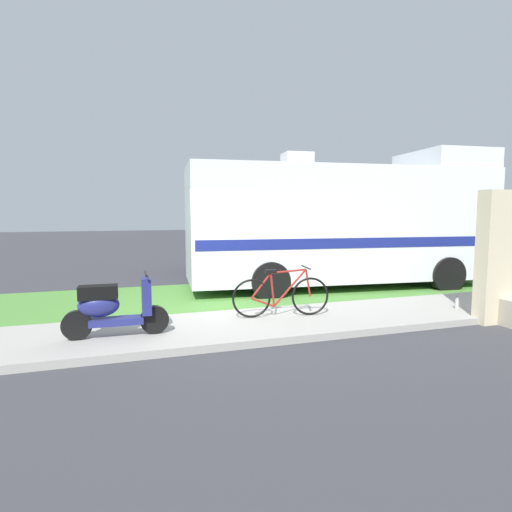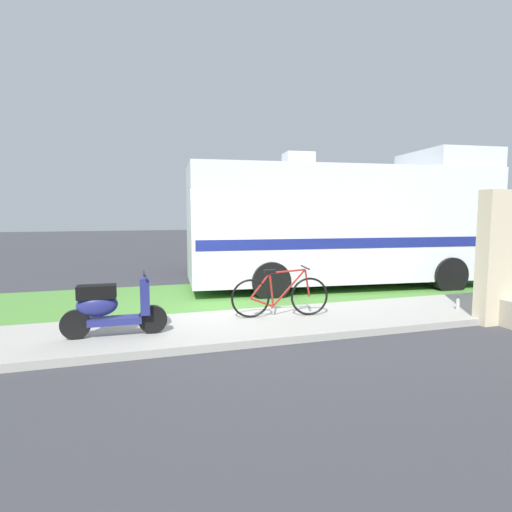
{
  "view_description": "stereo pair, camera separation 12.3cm",
  "coord_description": "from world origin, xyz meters",
  "px_view_note": "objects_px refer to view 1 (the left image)",
  "views": [
    {
      "loc": [
        -1.74,
        -7.91,
        2.01
      ],
      "look_at": [
        0.94,
        0.3,
        1.1
      ],
      "focal_mm": 29.26,
      "sensor_mm": 36.0,
      "label": 1
    },
    {
      "loc": [
        -1.62,
        -7.95,
        2.01
      ],
      "look_at": [
        0.94,
        0.3,
        1.1
      ],
      "focal_mm": 29.26,
      "sensor_mm": 36.0,
      "label": 2
    }
  ],
  "objects_px": {
    "motorhome_rv": "(343,223)",
    "pickup_truck_near": "(255,242)",
    "bicycle": "(281,295)",
    "scooter": "(112,307)",
    "bottle_green": "(457,304)"
  },
  "relations": [
    {
      "from": "bicycle",
      "to": "bottle_green",
      "type": "height_order",
      "value": "bicycle"
    },
    {
      "from": "scooter",
      "to": "bottle_green",
      "type": "distance_m",
      "value": 6.41
    },
    {
      "from": "motorhome_rv",
      "to": "scooter",
      "type": "bearing_deg",
      "value": -151.32
    },
    {
      "from": "scooter",
      "to": "pickup_truck_near",
      "type": "distance_m",
      "value": 8.79
    },
    {
      "from": "scooter",
      "to": "pickup_truck_near",
      "type": "bearing_deg",
      "value": 57.7
    },
    {
      "from": "bicycle",
      "to": "pickup_truck_near",
      "type": "xyz_separation_m",
      "value": [
        1.8,
        7.05,
        0.46
      ]
    },
    {
      "from": "pickup_truck_near",
      "to": "bottle_green",
      "type": "xyz_separation_m",
      "value": [
        1.7,
        -7.56,
        -0.75
      ]
    },
    {
      "from": "bicycle",
      "to": "motorhome_rv",
      "type": "bearing_deg",
      "value": 44.31
    },
    {
      "from": "bicycle",
      "to": "pickup_truck_near",
      "type": "distance_m",
      "value": 7.29
    },
    {
      "from": "motorhome_rv",
      "to": "scooter",
      "type": "relative_size",
      "value": 5.13
    },
    {
      "from": "motorhome_rv",
      "to": "bicycle",
      "type": "bearing_deg",
      "value": -135.69
    },
    {
      "from": "motorhome_rv",
      "to": "pickup_truck_near",
      "type": "height_order",
      "value": "motorhome_rv"
    },
    {
      "from": "pickup_truck_near",
      "to": "bottle_green",
      "type": "height_order",
      "value": "pickup_truck_near"
    },
    {
      "from": "scooter",
      "to": "pickup_truck_near",
      "type": "height_order",
      "value": "pickup_truck_near"
    },
    {
      "from": "motorhome_rv",
      "to": "pickup_truck_near",
      "type": "bearing_deg",
      "value": 103.36
    }
  ]
}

